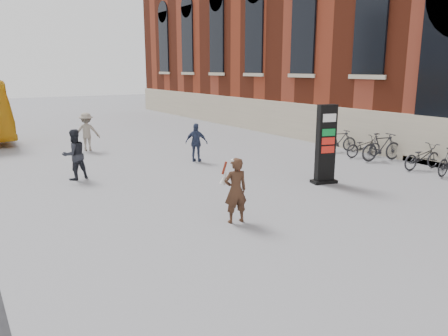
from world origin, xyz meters
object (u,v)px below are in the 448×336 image
pedestrian_c (196,143)px  bike_4 (422,157)px  pedestrian_a (74,155)px  woman (235,190)px  bike_6 (364,146)px  bike_7 (339,141)px  pedestrian_b (87,132)px  bike_5 (382,147)px  info_pylon (326,144)px

pedestrian_c → bike_4: size_ratio=0.86×
pedestrian_c → pedestrian_a: bearing=48.3°
woman → pedestrian_c: bearing=-101.7°
pedestrian_a → bike_6: pedestrian_a is taller
pedestrian_a → pedestrian_c: bearing=170.3°
pedestrian_a → bike_7: 10.81m
pedestrian_c → bike_4: 8.16m
pedestrian_b → bike_5: (9.04, -8.19, -0.28)m
pedestrian_c → bike_5: size_ratio=0.81×
bike_7 → pedestrian_b: bearing=72.7°
pedestrian_b → bike_6: (9.04, -7.32, -0.40)m
info_pylon → pedestrian_a: size_ratio=1.50×
pedestrian_c → bike_4: pedestrian_c is taller
pedestrian_a → bike_7: (10.75, -1.11, -0.33)m
bike_4 → bike_5: size_ratio=0.94×
pedestrian_b → bike_6: bearing=161.3°
info_pylon → bike_5: (4.30, 1.29, -0.67)m
pedestrian_a → bike_4: 11.87m
info_pylon → pedestrian_b: info_pylon is taller
woman → bike_7: (8.62, 4.97, -0.30)m
bike_5 → bike_6: (0.00, 0.86, -0.12)m
info_pylon → pedestrian_a: 7.91m
bike_6 → bike_7: size_ratio=1.02×
pedestrian_c → bike_5: bearing=-167.3°
bike_5 → woman: bearing=119.4°
pedestrian_a → pedestrian_c: 4.65m
woman → pedestrian_b: size_ratio=0.93×
info_pylon → bike_7: bearing=52.9°
info_pylon → bike_6: info_pylon is taller
info_pylon → pedestrian_c: (-1.81, 4.95, -0.48)m
info_pylon → woman: size_ratio=1.59×
bike_4 → pedestrian_c: bearing=54.4°
woman → bike_7: bearing=-140.5°
pedestrian_a → bike_5: (10.75, -3.29, -0.26)m
pedestrian_b → info_pylon: bearing=136.8°
pedestrian_b → pedestrian_a: bearing=91.0°
pedestrian_b → woman: bearing=112.5°
info_pylon → bike_7: size_ratio=1.52×
pedestrian_a → pedestrian_b: 5.18m
bike_4 → bike_7: bearing=5.8°
bike_4 → bike_7: size_ratio=1.07×
info_pylon → bike_7: info_pylon is taller
pedestrian_a → pedestrian_b: size_ratio=0.98×
bike_5 → pedestrian_c: bearing=70.5°
woman → bike_5: (8.62, 2.79, -0.24)m
info_pylon → bike_7: 5.57m
info_pylon → pedestrian_c: bearing=124.2°
pedestrian_b → bike_7: size_ratio=1.03×
woman → bike_5: size_ratio=0.84×
pedestrian_b → bike_4: pedestrian_b is taller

